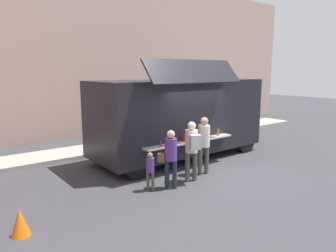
{
  "coord_description": "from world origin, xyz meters",
  "views": [
    {
      "loc": [
        -6.79,
        -6.77,
        3.14
      ],
      "look_at": [
        -0.57,
        1.5,
        1.3
      ],
      "focal_mm": 33.26,
      "sensor_mm": 36.0,
      "label": 1
    }
  ],
  "objects_px": {
    "food_truck_main": "(179,115)",
    "trash_bin": "(216,125)",
    "customer_front_ordering": "(204,140)",
    "child_near_queue": "(150,168)",
    "customer_rear_waiting": "(170,154)",
    "customer_mid_with_backpack": "(192,145)",
    "traffic_cone_orange": "(20,222)"
  },
  "relations": [
    {
      "from": "food_truck_main",
      "to": "child_near_queue",
      "type": "height_order",
      "value": "food_truck_main"
    },
    {
      "from": "customer_front_ordering",
      "to": "customer_rear_waiting",
      "type": "relative_size",
      "value": 1.11
    },
    {
      "from": "customer_rear_waiting",
      "to": "customer_mid_with_backpack",
      "type": "bearing_deg",
      "value": -37.57
    },
    {
      "from": "food_truck_main",
      "to": "trash_bin",
      "type": "relative_size",
      "value": 7.47
    },
    {
      "from": "trash_bin",
      "to": "customer_mid_with_backpack",
      "type": "bearing_deg",
      "value": -141.12
    },
    {
      "from": "food_truck_main",
      "to": "customer_rear_waiting",
      "type": "distance_m",
      "value": 3.18
    },
    {
      "from": "traffic_cone_orange",
      "to": "customer_rear_waiting",
      "type": "height_order",
      "value": "customer_rear_waiting"
    },
    {
      "from": "customer_rear_waiting",
      "to": "child_near_queue",
      "type": "height_order",
      "value": "customer_rear_waiting"
    },
    {
      "from": "food_truck_main",
      "to": "customer_front_ordering",
      "type": "xyz_separation_m",
      "value": [
        -0.63,
        -1.95,
        -0.49
      ]
    },
    {
      "from": "trash_bin",
      "to": "customer_mid_with_backpack",
      "type": "height_order",
      "value": "customer_mid_with_backpack"
    },
    {
      "from": "customer_front_ordering",
      "to": "child_near_queue",
      "type": "height_order",
      "value": "customer_front_ordering"
    },
    {
      "from": "customer_front_ordering",
      "to": "customer_rear_waiting",
      "type": "height_order",
      "value": "customer_front_ordering"
    },
    {
      "from": "food_truck_main",
      "to": "customer_front_ordering",
      "type": "height_order",
      "value": "food_truck_main"
    },
    {
      "from": "trash_bin",
      "to": "customer_rear_waiting",
      "type": "relative_size",
      "value": 0.54
    },
    {
      "from": "customer_front_ordering",
      "to": "child_near_queue",
      "type": "distance_m",
      "value": 2.1
    },
    {
      "from": "trash_bin",
      "to": "customer_front_ordering",
      "type": "distance_m",
      "value": 6.55
    },
    {
      "from": "customer_front_ordering",
      "to": "customer_mid_with_backpack",
      "type": "bearing_deg",
      "value": 118.88
    },
    {
      "from": "customer_mid_with_backpack",
      "to": "trash_bin",
      "type": "bearing_deg",
      "value": -31.89
    },
    {
      "from": "customer_front_ordering",
      "to": "traffic_cone_orange",
      "type": "bearing_deg",
      "value": 104.07
    },
    {
      "from": "food_truck_main",
      "to": "traffic_cone_orange",
      "type": "bearing_deg",
      "value": -158.21
    },
    {
      "from": "customer_front_ordering",
      "to": "customer_mid_with_backpack",
      "type": "relative_size",
      "value": 1.02
    },
    {
      "from": "traffic_cone_orange",
      "to": "customer_rear_waiting",
      "type": "distance_m",
      "value": 3.88
    },
    {
      "from": "traffic_cone_orange",
      "to": "trash_bin",
      "type": "height_order",
      "value": "trash_bin"
    },
    {
      "from": "traffic_cone_orange",
      "to": "food_truck_main",
      "type": "bearing_deg",
      "value": 22.85
    },
    {
      "from": "customer_front_ordering",
      "to": "customer_rear_waiting",
      "type": "xyz_separation_m",
      "value": [
        -1.52,
        -0.32,
        -0.11
      ]
    },
    {
      "from": "food_truck_main",
      "to": "trash_bin",
      "type": "height_order",
      "value": "food_truck_main"
    },
    {
      "from": "customer_front_ordering",
      "to": "child_near_queue",
      "type": "relative_size",
      "value": 1.7
    },
    {
      "from": "customer_rear_waiting",
      "to": "child_near_queue",
      "type": "distance_m",
      "value": 0.65
    },
    {
      "from": "trash_bin",
      "to": "customer_front_ordering",
      "type": "relative_size",
      "value": 0.49
    },
    {
      "from": "child_near_queue",
      "to": "customer_rear_waiting",
      "type": "bearing_deg",
      "value": -56.58
    },
    {
      "from": "traffic_cone_orange",
      "to": "customer_front_ordering",
      "type": "xyz_separation_m",
      "value": [
        5.33,
        0.56,
        0.78
      ]
    },
    {
      "from": "customer_mid_with_backpack",
      "to": "traffic_cone_orange",
      "type": "bearing_deg",
      "value": 112.78
    }
  ]
}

